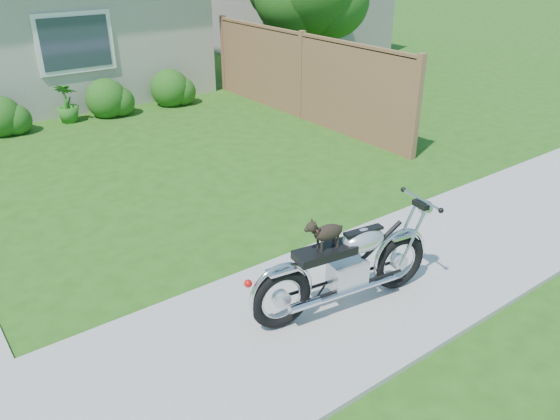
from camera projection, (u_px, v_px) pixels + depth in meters
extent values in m
plane|color=#235114|center=(152.00, 389.00, 4.89)|extent=(80.00, 80.00, 0.00)
cube|color=#9E9B93|center=(152.00, 387.00, 4.88)|extent=(24.00, 2.20, 0.04)
cube|color=#2D3847|center=(75.00, 43.00, 11.97)|extent=(1.70, 0.05, 1.30)
cube|color=#A27748|center=(301.00, 78.00, 12.00)|extent=(0.08, 6.50, 1.80)
cube|color=#A27748|center=(224.00, 54.00, 14.31)|extent=(0.12, 0.12, 1.90)
cube|color=#A27748|center=(301.00, 76.00, 11.97)|extent=(0.12, 0.12, 1.90)
cube|color=#A27748|center=(416.00, 108.00, 9.64)|extent=(0.12, 0.12, 1.90)
cube|color=#A27748|center=(302.00, 34.00, 11.59)|extent=(0.08, 6.50, 0.08)
cylinder|color=#3D2B1C|center=(311.00, 48.00, 14.36)|extent=(0.28, 0.28, 2.17)
sphere|color=#205115|center=(332.00, 0.00, 13.84)|extent=(1.91, 1.91, 1.91)
cylinder|color=#3D2B1C|center=(300.00, 34.00, 16.11)|extent=(0.28, 0.28, 2.28)
sphere|color=#205115|center=(0.00, 117.00, 11.16)|extent=(0.86, 0.86, 0.86)
sphere|color=#205115|center=(107.00, 99.00, 12.35)|extent=(0.92, 0.92, 0.92)
sphere|color=#205115|center=(170.00, 89.00, 13.20)|extent=(0.93, 0.93, 0.93)
imported|color=#2A6D1E|center=(67.00, 103.00, 11.91)|extent=(0.68, 0.68, 0.86)
torus|color=black|center=(399.00, 262.00, 6.11)|extent=(0.68, 0.21, 0.67)
torus|color=black|center=(281.00, 299.00, 5.48)|extent=(0.68, 0.21, 0.67)
cube|color=silver|center=(347.00, 274.00, 5.79)|extent=(0.43, 0.30, 0.30)
ellipsoid|color=silver|center=(363.00, 240.00, 5.70)|extent=(0.55, 0.36, 0.26)
cube|color=black|center=(325.00, 253.00, 5.51)|extent=(0.68, 0.35, 0.09)
cube|color=silver|center=(402.00, 235.00, 5.96)|extent=(0.32, 0.18, 0.03)
cube|color=silver|center=(281.00, 270.00, 5.32)|extent=(0.32, 0.18, 0.03)
cylinder|color=silver|center=(421.00, 200.00, 5.89)|extent=(0.12, 0.60, 0.03)
sphere|color=silver|center=(426.00, 208.00, 5.97)|extent=(0.19, 0.19, 0.17)
cylinder|color=silver|center=(354.00, 290.00, 5.75)|extent=(1.10, 0.22, 0.06)
ellipsoid|color=black|center=(328.00, 232.00, 5.42)|extent=(0.34, 0.20, 0.17)
sphere|color=black|center=(311.00, 227.00, 5.29)|extent=(0.12, 0.12, 0.10)
cylinder|color=black|center=(318.00, 243.00, 5.46)|extent=(0.03, 0.03, 0.13)
cylinder|color=black|center=(322.00, 246.00, 5.40)|extent=(0.03, 0.03, 0.13)
cylinder|color=black|center=(334.00, 239.00, 5.54)|extent=(0.03, 0.03, 0.13)
cylinder|color=black|center=(338.00, 242.00, 5.48)|extent=(0.03, 0.03, 0.13)
torus|color=#A72C37|center=(315.00, 230.00, 5.33)|extent=(0.06, 0.09, 0.09)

